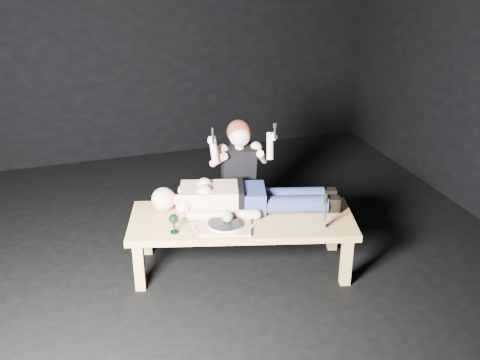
{
  "coord_description": "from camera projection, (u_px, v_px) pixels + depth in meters",
  "views": [
    {
      "loc": [
        -1.08,
        -3.88,
        2.54
      ],
      "look_at": [
        0.12,
        -0.12,
        0.75
      ],
      "focal_mm": 42.68,
      "sensor_mm": 36.0,
      "label": 1
    }
  ],
  "objects": [
    {
      "name": "spoon_flat",
      "position": [
        240.0,
        222.0,
        4.34
      ],
      "size": [
        0.1,
        0.17,
        0.01
      ],
      "primitive_type": "cube",
      "rotation": [
        0.0,
        0.0,
        0.48
      ],
      "color": "#B2B2B7",
      "rests_on": "table"
    },
    {
      "name": "table",
      "position": [
        242.0,
        243.0,
        4.51
      ],
      "size": [
        1.84,
        1.08,
        0.45
      ],
      "primitive_type": "cube",
      "rotation": [
        0.0,
        0.0,
        -0.27
      ],
      "color": "gold",
      "rests_on": "ground"
    },
    {
      "name": "carving_knife",
      "position": [
        325.0,
        210.0,
        4.21
      ],
      "size": [
        0.05,
        0.05,
        0.29
      ],
      "primitive_type": null,
      "rotation": [
        0.0,
        0.0,
        -0.27
      ],
      "color": "#B2B2B7",
      "rests_on": "table"
    },
    {
      "name": "goblet",
      "position": [
        174.0,
        223.0,
        4.17
      ],
      "size": [
        0.09,
        0.09,
        0.15
      ],
      "primitive_type": null,
      "rotation": [
        0.0,
        0.0,
        -0.27
      ],
      "color": "black",
      "rests_on": "table"
    },
    {
      "name": "serving_tray",
      "position": [
        225.0,
        226.0,
        4.26
      ],
      "size": [
        0.45,
        0.39,
        0.02
      ],
      "primitive_type": "cube",
      "rotation": [
        0.0,
        0.0,
        -0.33
      ],
      "color": "tan",
      "rests_on": "table"
    },
    {
      "name": "kneeling_woman",
      "position": [
        237.0,
        176.0,
        4.86
      ],
      "size": [
        0.68,
        0.74,
        1.12
      ],
      "primitive_type": null,
      "rotation": [
        0.0,
        0.0,
        -0.13
      ],
      "color": "black",
      "rests_on": "ground"
    },
    {
      "name": "fork_flat",
      "position": [
        196.0,
        231.0,
        4.22
      ],
      "size": [
        0.02,
        0.18,
        0.01
      ],
      "primitive_type": "cube",
      "rotation": [
        0.0,
        0.0,
        0.05
      ],
      "color": "#B2B2B7",
      "rests_on": "table"
    },
    {
      "name": "back_wall",
      "position": [
        157.0,
        26.0,
        6.26
      ],
      "size": [
        5.0,
        0.0,
        5.0
      ],
      "primitive_type": "plane",
      "rotation": [
        1.57,
        0.0,
        0.0
      ],
      "color": "black",
      "rests_on": "ground"
    },
    {
      "name": "apple",
      "position": [
        227.0,
        217.0,
        4.25
      ],
      "size": [
        0.08,
        0.08,
        0.08
      ],
      "primitive_type": "sphere",
      "color": "#5AAF37",
      "rests_on": "plate"
    },
    {
      "name": "knife_flat",
      "position": [
        252.0,
        228.0,
        4.27
      ],
      "size": [
        0.13,
        0.15,
        0.01
      ],
      "primitive_type": "cube",
      "rotation": [
        0.0,
        0.0,
        -0.69
      ],
      "color": "#B2B2B7",
      "rests_on": "table"
    },
    {
      "name": "lying_man",
      "position": [
        247.0,
        195.0,
        4.5
      ],
      "size": [
        1.67,
        0.89,
        0.24
      ],
      "primitive_type": null,
      "rotation": [
        0.0,
        0.0,
        -0.27
      ],
      "color": "#D5A788",
      "rests_on": "table"
    },
    {
      "name": "ground",
      "position": [
        221.0,
        258.0,
        4.71
      ],
      "size": [
        5.0,
        5.0,
        0.0
      ],
      "primitive_type": "plane",
      "color": "black",
      "rests_on": "ground"
    },
    {
      "name": "plate",
      "position": [
        225.0,
        224.0,
        4.26
      ],
      "size": [
        0.33,
        0.33,
        0.02
      ],
      "primitive_type": "cylinder",
      "rotation": [
        0.0,
        0.0,
        -0.33
      ],
      "color": "white",
      "rests_on": "serving_tray"
    }
  ]
}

